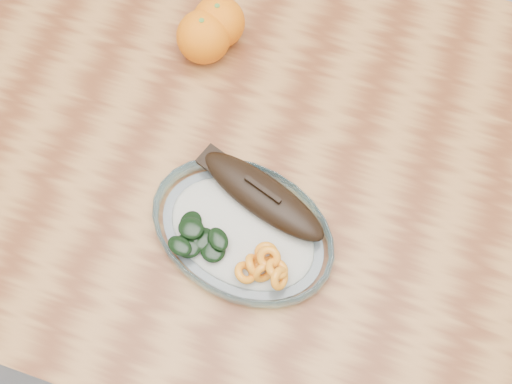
% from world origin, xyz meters
% --- Properties ---
extents(ground, '(3.00, 3.00, 0.00)m').
position_xyz_m(ground, '(0.00, 0.00, 0.00)').
color(ground, slate).
rests_on(ground, ground).
extents(dining_table, '(1.20, 0.80, 0.75)m').
position_xyz_m(dining_table, '(0.00, 0.00, 0.65)').
color(dining_table, brown).
rests_on(dining_table, ground).
extents(plated_meal, '(0.57, 0.57, 0.08)m').
position_xyz_m(plated_meal, '(0.09, -0.13, 0.77)').
color(plated_meal, white).
rests_on(plated_meal, dining_table).
extents(orange_left, '(0.08, 0.08, 0.08)m').
position_xyz_m(orange_left, '(-0.07, 0.14, 0.79)').
color(orange_left, '#E65C04').
rests_on(orange_left, dining_table).
extents(orange_right, '(0.08, 0.08, 0.08)m').
position_xyz_m(orange_right, '(-0.05, 0.18, 0.79)').
color(orange_right, '#E65C04').
rests_on(orange_right, dining_table).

